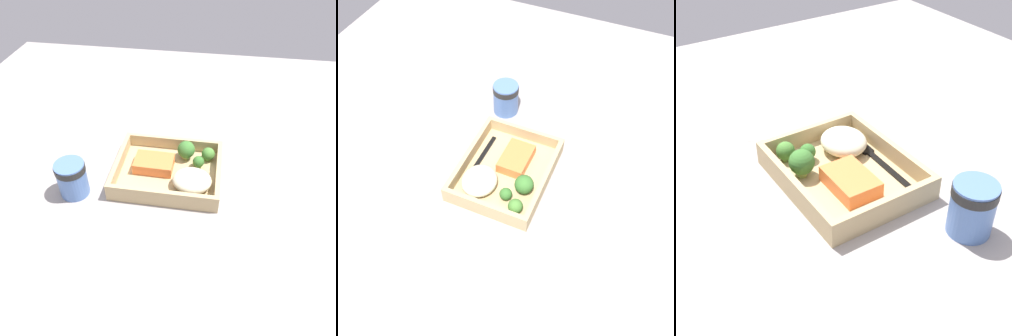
# 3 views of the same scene
# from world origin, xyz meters

# --- Properties ---
(ground_plane) EXTENTS (1.60, 1.60, 0.02)m
(ground_plane) POSITION_xyz_m (0.00, 0.00, -0.01)
(ground_plane) COLOR gray
(takeout_tray) EXTENTS (0.27, 0.22, 0.01)m
(takeout_tray) POSITION_xyz_m (0.00, 0.00, 0.01)
(takeout_tray) COLOR tan
(takeout_tray) RESTS_ON ground_plane
(tray_rim) EXTENTS (0.27, 0.22, 0.04)m
(tray_rim) POSITION_xyz_m (0.00, 0.00, 0.03)
(tray_rim) COLOR tan
(tray_rim) RESTS_ON takeout_tray
(salmon_fillet) EXTENTS (0.10, 0.07, 0.03)m
(salmon_fillet) POSITION_xyz_m (-0.04, 0.01, 0.03)
(salmon_fillet) COLOR orange
(salmon_fillet) RESTS_ON takeout_tray
(mashed_potatoes) EXTENTS (0.10, 0.09, 0.04)m
(mashed_potatoes) POSITION_xyz_m (0.07, -0.04, 0.03)
(mashed_potatoes) COLOR beige
(mashed_potatoes) RESTS_ON takeout_tray
(broccoli_floret_1) EXTENTS (0.03, 0.03, 0.03)m
(broccoli_floret_1) POSITION_xyz_m (0.08, 0.03, 0.03)
(broccoli_floret_1) COLOR #7EA663
(broccoli_floret_1) RESTS_ON takeout_tray
(broccoli_floret_2) EXTENTS (0.05, 0.05, 0.05)m
(broccoli_floret_2) POSITION_xyz_m (0.04, 0.06, 0.04)
(broccoli_floret_2) COLOR #7AA350
(broccoli_floret_2) RESTS_ON takeout_tray
(broccoli_floret_3) EXTENTS (0.04, 0.04, 0.04)m
(broccoli_floret_3) POSITION_xyz_m (0.10, 0.07, 0.03)
(broccoli_floret_3) COLOR #83AB60
(broccoli_floret_3) RESTS_ON takeout_tray
(fork) EXTENTS (0.16, 0.02, 0.00)m
(fork) POSITION_xyz_m (-0.01, -0.08, 0.01)
(fork) COLOR black
(fork) RESTS_ON takeout_tray
(paper_cup) EXTENTS (0.07, 0.07, 0.09)m
(paper_cup) POSITION_xyz_m (-0.22, -0.10, 0.05)
(paper_cup) COLOR #5074B5
(paper_cup) RESTS_ON ground_plane
(receipt_slip) EXTENTS (0.11, 0.13, 0.00)m
(receipt_slip) POSITION_xyz_m (0.25, 0.07, 0.00)
(receipt_slip) COLOR white
(receipt_slip) RESTS_ON ground_plane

